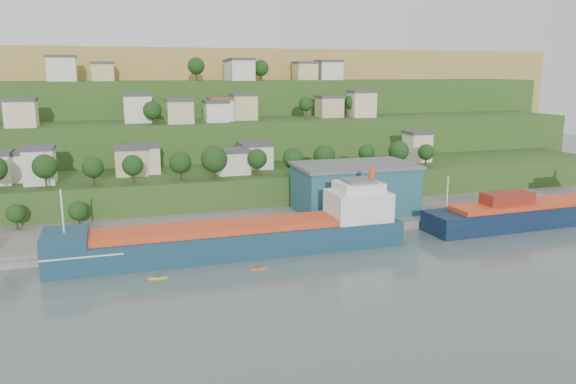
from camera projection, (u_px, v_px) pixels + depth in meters
name	position (u px, v px, depth m)	size (l,w,h in m)	color
ground	(253.00, 267.00, 112.25)	(500.00, 500.00, 0.00)	#485754
quay	(303.00, 224.00, 144.22)	(220.00, 26.00, 4.00)	slate
hillside	(169.00, 153.00, 269.70)	(360.00, 210.67, 96.00)	#284719
cargo_ship_near	(244.00, 239.00, 120.81)	(75.50, 12.22, 19.41)	#123946
cargo_ship_far	(549.00, 212.00, 144.88)	(65.40, 13.33, 17.67)	#0B1532
warehouse	(354.00, 188.00, 147.72)	(31.32, 19.52, 12.80)	#215A63
dinghy	(44.00, 251.00, 117.01)	(3.89, 1.46, 0.78)	silver
kayak_orange	(258.00, 268.00, 110.90)	(3.28, 0.65, 0.82)	orange
kayak_yellow	(158.00, 277.00, 105.89)	(3.58, 0.91, 0.89)	gold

